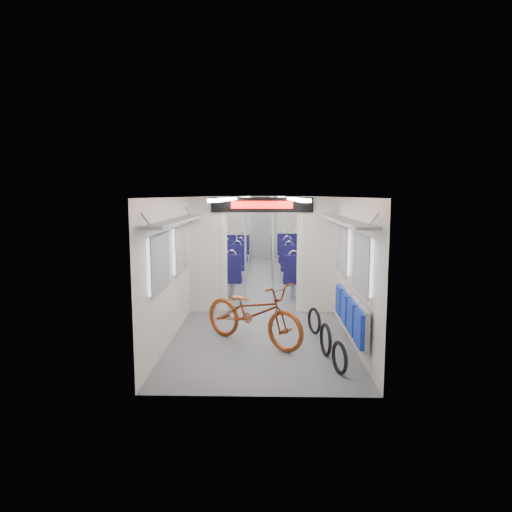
# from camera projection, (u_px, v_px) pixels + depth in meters

# --- Properties ---
(carriage) EXTENTS (12.00, 12.02, 2.31)m
(carriage) POSITION_uv_depth(u_px,v_px,m) (263.00, 231.00, 10.81)
(carriage) COLOR #515456
(carriage) RESTS_ON ground
(bicycle) EXTENTS (1.91, 1.68, 1.00)m
(bicycle) POSITION_uv_depth(u_px,v_px,m) (253.00, 313.00, 7.17)
(bicycle) COLOR maroon
(bicycle) RESTS_ON ground
(flip_bench) EXTENTS (0.12, 2.14, 0.56)m
(flip_bench) POSITION_uv_depth(u_px,v_px,m) (350.00, 313.00, 6.86)
(flip_bench) COLOR gray
(flip_bench) RESTS_ON carriage
(bike_hoop_a) EXTENTS (0.17, 0.44, 0.44)m
(bike_hoop_a) POSITION_uv_depth(u_px,v_px,m) (339.00, 360.00, 5.98)
(bike_hoop_a) COLOR black
(bike_hoop_a) RESTS_ON ground
(bike_hoop_b) EXTENTS (0.13, 0.49, 0.48)m
(bike_hoop_b) POSITION_uv_depth(u_px,v_px,m) (326.00, 341.00, 6.66)
(bike_hoop_b) COLOR black
(bike_hoop_b) RESTS_ON ground
(bike_hoop_c) EXTENTS (0.20, 0.44, 0.45)m
(bike_hoop_c) POSITION_uv_depth(u_px,v_px,m) (314.00, 322.00, 7.71)
(bike_hoop_c) COLOR black
(bike_hoop_c) RESTS_ON ground
(seat_bay_near_left) EXTENTS (0.92, 2.14, 1.12)m
(seat_bay_near_left) POSITION_uv_depth(u_px,v_px,m) (225.00, 267.00, 11.33)
(seat_bay_near_left) COLOR #0F0C37
(seat_bay_near_left) RESTS_ON ground
(seat_bay_near_right) EXTENTS (0.92, 2.14, 1.12)m
(seat_bay_near_right) POSITION_uv_depth(u_px,v_px,m) (301.00, 268.00, 11.23)
(seat_bay_near_right) COLOR #0F0C37
(seat_bay_near_right) RESTS_ON ground
(seat_bay_far_left) EXTENTS (0.90, 2.04, 1.09)m
(seat_bay_far_left) POSITION_uv_depth(u_px,v_px,m) (235.00, 251.00, 14.72)
(seat_bay_far_left) COLOR #0F0C37
(seat_bay_far_left) RESTS_ON ground
(seat_bay_far_right) EXTENTS (0.96, 2.29, 1.16)m
(seat_bay_far_right) POSITION_uv_depth(u_px,v_px,m) (293.00, 251.00, 14.43)
(seat_bay_far_right) COLOR #0F0C37
(seat_bay_far_right) RESTS_ON ground
(stanchion_near_left) EXTENTS (0.04, 0.04, 2.30)m
(stanchion_near_left) POSITION_uv_depth(u_px,v_px,m) (245.00, 252.00, 9.64)
(stanchion_near_left) COLOR silver
(stanchion_near_left) RESTS_ON ground
(stanchion_near_right) EXTENTS (0.04, 0.04, 2.30)m
(stanchion_near_right) POSITION_uv_depth(u_px,v_px,m) (273.00, 250.00, 10.00)
(stanchion_near_right) COLOR silver
(stanchion_near_right) RESTS_ON ground
(stanchion_far_left) EXTENTS (0.04, 0.04, 2.30)m
(stanchion_far_left) POSITION_uv_depth(u_px,v_px,m) (250.00, 237.00, 12.95)
(stanchion_far_left) COLOR silver
(stanchion_far_left) RESTS_ON ground
(stanchion_far_right) EXTENTS (0.04, 0.04, 2.30)m
(stanchion_far_right) POSITION_uv_depth(u_px,v_px,m) (271.00, 238.00, 12.65)
(stanchion_far_right) COLOR silver
(stanchion_far_right) RESTS_ON ground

